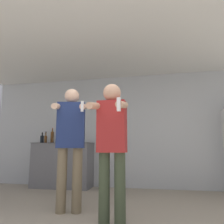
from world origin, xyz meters
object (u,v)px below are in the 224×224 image
at_px(person_woman_foreground, 112,140).
at_px(person_man_side, 71,139).
at_px(bottle_brown_liquor, 52,137).
at_px(bottle_short_whiskey, 42,139).
at_px(bottle_red_label, 46,139).

relative_size(person_woman_foreground, person_man_side, 0.95).
bearing_deg(bottle_brown_liquor, person_man_side, -55.92).
height_order(bottle_short_whiskey, person_woman_foreground, person_woman_foreground).
xyz_separation_m(bottle_brown_liquor, bottle_short_whiskey, (-0.26, 0.00, -0.04)).
height_order(bottle_brown_liquor, person_woman_foreground, person_woman_foreground).
xyz_separation_m(bottle_red_label, bottle_short_whiskey, (-0.09, 0.00, -0.00)).
distance_m(bottle_red_label, bottle_short_whiskey, 0.09).
bearing_deg(person_woman_foreground, bottle_short_whiskey, 134.52).
xyz_separation_m(person_woman_foreground, person_man_side, (-0.68, 0.40, 0.04)).
xyz_separation_m(bottle_short_whiskey, person_woman_foreground, (2.13, -2.17, -0.13)).
bearing_deg(person_man_side, person_woman_foreground, -30.65).
xyz_separation_m(bottle_short_whiskey, person_man_side, (1.45, -1.76, -0.09)).
xyz_separation_m(bottle_red_label, bottle_brown_liquor, (0.16, 0.00, 0.04)).
distance_m(bottle_brown_liquor, bottle_short_whiskey, 0.26).
bearing_deg(person_man_side, bottle_brown_liquor, 124.08).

